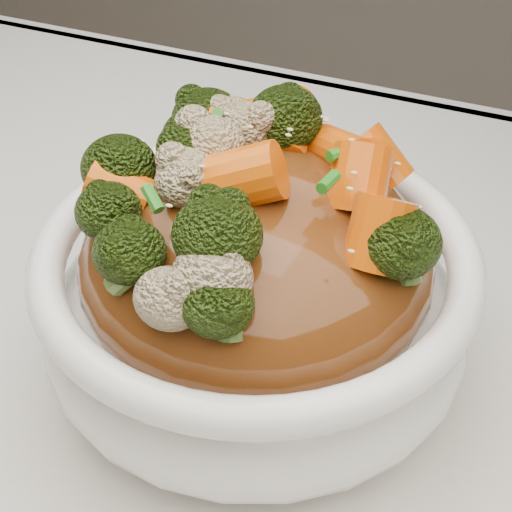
% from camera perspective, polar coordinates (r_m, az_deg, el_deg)
% --- Properties ---
extents(tablecloth, '(1.20, 0.80, 0.04)m').
position_cam_1_polar(tablecloth, '(0.48, -2.88, -11.51)').
color(tablecloth, silver).
rests_on(tablecloth, dining_table).
extents(bowl, '(0.31, 0.31, 0.10)m').
position_cam_1_polar(bowl, '(0.45, -0.00, -3.60)').
color(bowl, white).
rests_on(bowl, tablecloth).
extents(sauce_base, '(0.25, 0.25, 0.11)m').
position_cam_1_polar(sauce_base, '(0.43, 0.00, -0.35)').
color(sauce_base, '#592B0F').
rests_on(sauce_base, bowl).
extents(carrots, '(0.25, 0.25, 0.06)m').
position_cam_1_polar(carrots, '(0.39, 0.00, 7.65)').
color(carrots, '#E45C07').
rests_on(carrots, sauce_base).
extents(broccoli, '(0.25, 0.25, 0.05)m').
position_cam_1_polar(broccoli, '(0.39, 0.00, 7.51)').
color(broccoli, black).
rests_on(broccoli, sauce_base).
extents(cauliflower, '(0.25, 0.25, 0.04)m').
position_cam_1_polar(cauliflower, '(0.39, 0.00, 7.23)').
color(cauliflower, '#C5B086').
rests_on(cauliflower, sauce_base).
extents(scallions, '(0.19, 0.19, 0.02)m').
position_cam_1_polar(scallions, '(0.38, -0.00, 7.79)').
color(scallions, '#247A1C').
rests_on(scallions, sauce_base).
extents(sesame_seeds, '(0.22, 0.22, 0.01)m').
position_cam_1_polar(sesame_seeds, '(0.38, 0.00, 7.79)').
color(sesame_seeds, beige).
rests_on(sesame_seeds, sauce_base).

